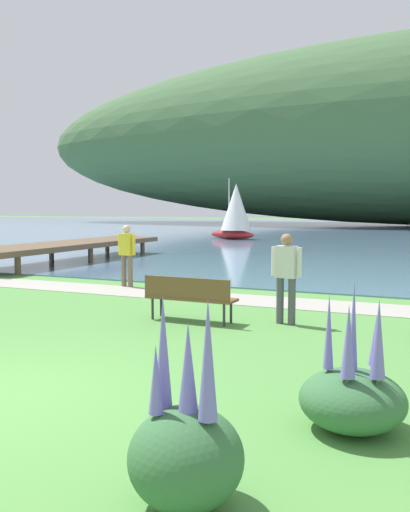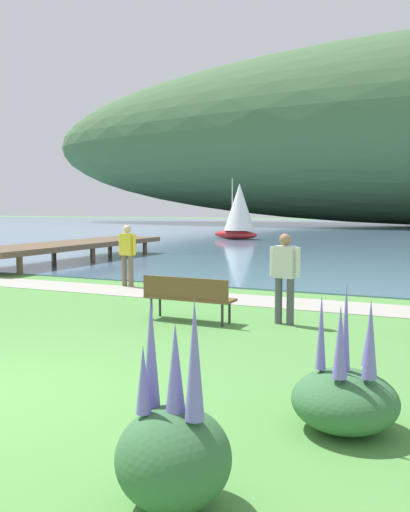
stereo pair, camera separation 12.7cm
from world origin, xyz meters
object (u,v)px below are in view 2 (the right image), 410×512
at_px(park_bench_near_camera, 188,295).
at_px(person_at_shoreline, 127,252).
at_px(person_on_the_grass, 285,273).
at_px(sailboat_nearest_to_shore, 239,211).

height_order(park_bench_near_camera, person_at_shoreline, person_at_shoreline).
relative_size(person_on_the_grass, sailboat_nearest_to_shore, 0.42).
distance_m(person_on_the_grass, sailboat_nearest_to_shore, 26.83).
bearing_deg(person_at_shoreline, person_on_the_grass, -28.98).
distance_m(park_bench_near_camera, sailboat_nearest_to_shore, 26.76).
xyz_separation_m(park_bench_near_camera, person_on_the_grass, (1.75, 0.57, 0.46)).
bearing_deg(person_at_shoreline, sailboat_nearest_to_shore, 103.08).
distance_m(park_bench_near_camera, person_on_the_grass, 1.89).
bearing_deg(park_bench_near_camera, person_on_the_grass, 18.04).
height_order(park_bench_near_camera, sailboat_nearest_to_shore, sailboat_nearest_to_shore).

